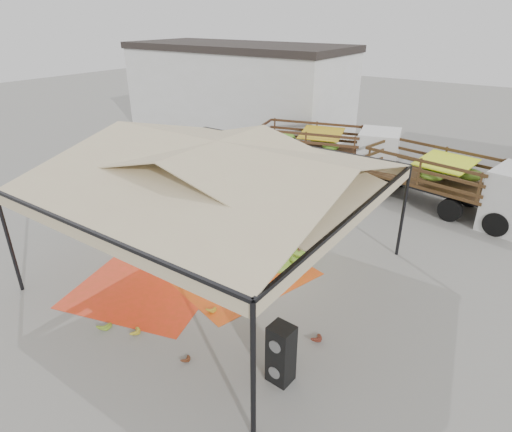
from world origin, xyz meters
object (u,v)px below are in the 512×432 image
Objects in this scene: speaker_stack at (281,354)px; truck_left at (333,145)px; vendor at (300,189)px; truck_right at (459,178)px; banana_heap at (238,220)px.

speaker_stack is 0.20× the size of truck_left.
truck_left is at bearing -54.14° from vendor.
truck_right is at bearing -120.56° from vendor.
speaker_stack is at bearing -84.12° from truck_right.
vendor is 0.28× the size of truck_right.
truck_right is (5.56, 6.61, 0.70)m from banana_heap.
banana_heap is 3.22m from vendor.
truck_left is 1.02× the size of truck_right.
speaker_stack is 0.21× the size of truck_right.
banana_heap is at bearing 103.40° from vendor.
truck_right is (0.97, 11.16, 0.67)m from speaker_stack.
truck_left is (-0.36, 8.01, 0.71)m from banana_heap.
truck_left reaches higher than speaker_stack.
truck_right is (5.92, -1.40, -0.01)m from truck_left.
truck_left is (-0.98, 4.86, 0.43)m from vendor.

